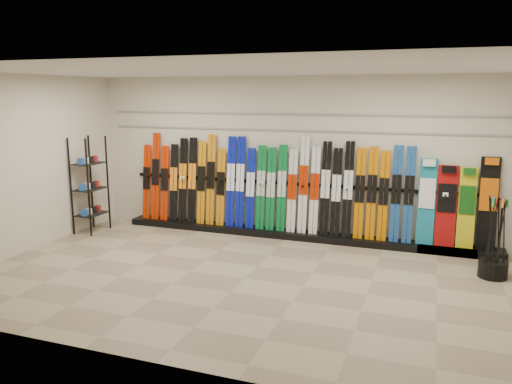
% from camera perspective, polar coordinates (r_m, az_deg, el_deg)
% --- Properties ---
extents(floor, '(8.00, 8.00, 0.00)m').
position_cam_1_polar(floor, '(7.46, -1.30, -9.84)').
color(floor, gray).
rests_on(floor, ground).
extents(back_wall, '(8.00, 0.00, 8.00)m').
position_cam_1_polar(back_wall, '(9.41, 4.10, 3.99)').
color(back_wall, beige).
rests_on(back_wall, floor).
extents(left_wall, '(0.00, 5.00, 5.00)m').
position_cam_1_polar(left_wall, '(9.26, -25.19, 2.84)').
color(left_wall, beige).
rests_on(left_wall, floor).
extents(ceiling, '(8.00, 8.00, 0.00)m').
position_cam_1_polar(ceiling, '(6.97, -1.42, 13.86)').
color(ceiling, silver).
rests_on(ceiling, back_wall).
extents(ski_rack_base, '(8.00, 0.40, 0.12)m').
position_cam_1_polar(ski_rack_base, '(9.44, 4.94, -4.94)').
color(ski_rack_base, black).
rests_on(ski_rack_base, floor).
extents(skis, '(5.38, 0.22, 1.80)m').
position_cam_1_polar(skis, '(9.46, 1.20, 0.63)').
color(skis, '#C22400').
rests_on(skis, ski_rack_base).
extents(snowboards, '(1.26, 0.24, 1.54)m').
position_cam_1_polar(snowboards, '(9.05, 21.99, -1.35)').
color(snowboards, '#14728C').
rests_on(snowboards, ski_rack_base).
extents(accessory_rack, '(0.40, 0.60, 1.86)m').
position_cam_1_polar(accessory_rack, '(10.21, -18.47, 0.78)').
color(accessory_rack, black).
rests_on(accessory_rack, floor).
extents(pole_bin, '(0.41, 0.41, 0.25)m').
position_cam_1_polar(pole_bin, '(8.24, 25.44, -7.97)').
color(pole_bin, black).
rests_on(pole_bin, floor).
extents(ski_poles, '(0.31, 0.32, 1.18)m').
position_cam_1_polar(ski_poles, '(8.11, 25.70, -4.70)').
color(ski_poles, black).
rests_on(ski_poles, pole_bin).
extents(slatwall_rail_0, '(7.60, 0.02, 0.03)m').
position_cam_1_polar(slatwall_rail_0, '(9.34, 4.11, 7.02)').
color(slatwall_rail_0, gray).
rests_on(slatwall_rail_0, back_wall).
extents(slatwall_rail_1, '(7.60, 0.02, 0.03)m').
position_cam_1_polar(slatwall_rail_1, '(9.32, 4.14, 8.86)').
color(slatwall_rail_1, gray).
rests_on(slatwall_rail_1, back_wall).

